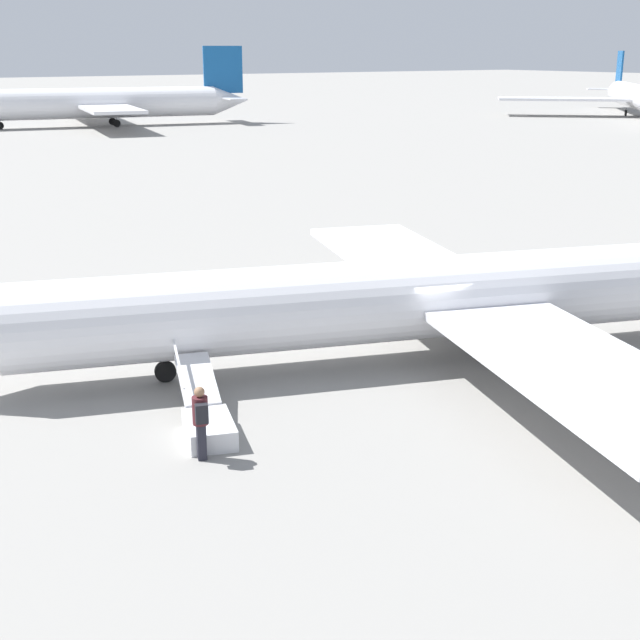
{
  "coord_description": "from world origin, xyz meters",
  "views": [
    {
      "loc": [
        16.79,
        19.4,
        8.89
      ],
      "look_at": [
        3.72,
        -0.4,
        1.69
      ],
      "focal_mm": 50.0,
      "sensor_mm": 36.0,
      "label": 1
    }
  ],
  "objects": [
    {
      "name": "ground_plane",
      "position": [
        0.0,
        0.0,
        0.0
      ],
      "size": [
        600.0,
        600.0,
        0.0
      ],
      "primitive_type": "plane",
      "color": "gray"
    },
    {
      "name": "airplane_main",
      "position": [
        -0.86,
        0.28,
        1.9
      ],
      "size": [
        29.44,
        22.97,
        6.37
      ],
      "rotation": [
        0.0,
        0.0,
        -0.32
      ],
      "color": "silver",
      "rests_on": "ground"
    },
    {
      "name": "passenger",
      "position": [
        8.87,
        2.56,
        1.0
      ],
      "size": [
        0.43,
        0.57,
        1.74
      ],
      "rotation": [
        0.0,
        0.0,
        -1.89
      ],
      "color": "#23232D",
      "rests_on": "ground"
    },
    {
      "name": "airplane_taxiing_distant",
      "position": [
        -21.19,
        -87.65,
        2.81
      ],
      "size": [
        39.75,
        30.39,
        9.43
      ],
      "rotation": [
        0.0,
        0.0,
        6.08
      ],
      "color": "silver",
      "rests_on": "ground"
    },
    {
      "name": "boarding_stairs",
      "position": [
        8.12,
        1.29,
        0.36
      ],
      "size": [
        2.2,
        4.13,
        1.62
      ],
      "rotation": [
        0.0,
        0.0,
        -1.89
      ],
      "color": "silver",
      "rests_on": "ground"
    }
  ]
}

